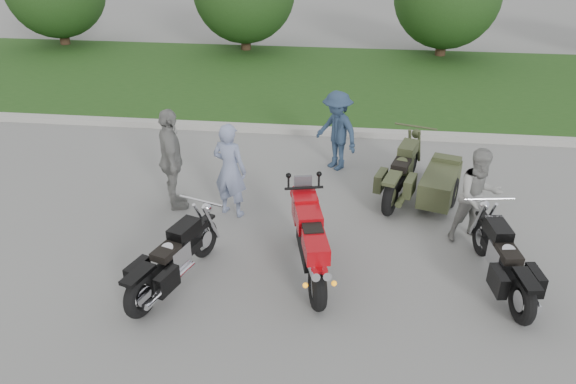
# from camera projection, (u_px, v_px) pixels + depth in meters

# --- Properties ---
(ground) EXTENTS (80.00, 80.00, 0.00)m
(ground) POSITION_uv_depth(u_px,v_px,m) (278.00, 281.00, 8.61)
(ground) COLOR gray
(ground) RESTS_ON ground
(curb) EXTENTS (60.00, 0.30, 0.15)m
(curb) POSITION_uv_depth(u_px,v_px,m) (310.00, 131.00, 13.83)
(curb) COLOR #ADABA3
(curb) RESTS_ON ground
(grass_strip) EXTENTS (60.00, 8.00, 0.14)m
(grass_strip) POSITION_uv_depth(u_px,v_px,m) (321.00, 81.00, 17.46)
(grass_strip) COLOR #2D541C
(grass_strip) RESTS_ON ground
(sportbike_red) EXTENTS (0.75, 2.25, 1.08)m
(sportbike_red) POSITION_uv_depth(u_px,v_px,m) (310.00, 241.00, 8.44)
(sportbike_red) COLOR black
(sportbike_red) RESTS_ON ground
(cruiser_left) EXTENTS (0.86, 2.19, 0.87)m
(cruiser_left) POSITION_uv_depth(u_px,v_px,m) (171.00, 262.00, 8.30)
(cruiser_left) COLOR black
(cruiser_left) RESTS_ON ground
(cruiser_right) EXTENTS (0.59, 2.29, 0.88)m
(cruiser_right) POSITION_uv_depth(u_px,v_px,m) (504.00, 263.00, 8.25)
(cruiser_right) COLOR black
(cruiser_right) RESTS_ON ground
(cruiser_sidecar) EXTENTS (1.62, 2.39, 0.94)m
(cruiser_sidecar) POSITION_uv_depth(u_px,v_px,m) (424.00, 180.00, 10.65)
(cruiser_sidecar) COLOR black
(cruiser_sidecar) RESTS_ON ground
(person_stripe) EXTENTS (0.75, 0.60, 1.77)m
(person_stripe) POSITION_uv_depth(u_px,v_px,m) (230.00, 170.00, 10.02)
(person_stripe) COLOR #808CAE
(person_stripe) RESTS_ON ground
(person_grey) EXTENTS (0.96, 0.84, 1.67)m
(person_grey) POSITION_uv_depth(u_px,v_px,m) (478.00, 196.00, 9.26)
(person_grey) COLOR gray
(person_grey) RESTS_ON ground
(person_denim) EXTENTS (1.24, 1.22, 1.71)m
(person_denim) POSITION_uv_depth(u_px,v_px,m) (337.00, 131.00, 11.75)
(person_denim) COLOR navy
(person_denim) RESTS_ON ground
(person_back) EXTENTS (0.86, 1.22, 1.93)m
(person_back) POSITION_uv_depth(u_px,v_px,m) (172.00, 160.00, 10.21)
(person_back) COLOR gray
(person_back) RESTS_ON ground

